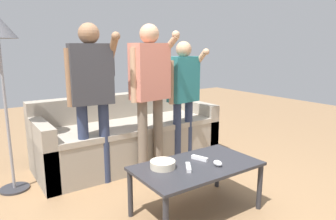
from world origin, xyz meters
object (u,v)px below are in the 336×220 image
(game_remote_nunchuk, at_px, (218,163))
(game_remote_wand_far, at_px, (200,158))
(player_left, at_px, (92,86))
(game_remote_wand_near, at_px, (188,167))
(player_center, at_px, (150,83))
(snack_bowl, at_px, (163,164))
(player_right, at_px, (183,88))
(couch, at_px, (128,137))
(coffee_table, at_px, (197,170))

(game_remote_nunchuk, relative_size, game_remote_wand_far, 0.56)
(player_left, bearing_deg, game_remote_wand_near, -70.00)
(game_remote_wand_far, bearing_deg, player_center, 89.64)
(snack_bowl, bearing_deg, game_remote_wand_near, -41.32)
(player_right, bearing_deg, player_center, -170.43)
(game_remote_nunchuk, xyz_separation_m, player_center, (-0.03, 1.03, 0.57))
(snack_bowl, distance_m, game_remote_wand_far, 0.37)
(snack_bowl, bearing_deg, player_right, 45.22)
(couch, distance_m, player_center, 0.90)
(coffee_table, distance_m, game_remote_wand_near, 0.14)
(game_remote_nunchuk, distance_m, player_right, 1.30)
(player_right, distance_m, game_remote_wand_near, 1.34)
(snack_bowl, relative_size, game_remote_wand_far, 1.32)
(player_right, bearing_deg, game_remote_wand_far, -119.28)
(player_center, bearing_deg, game_remote_wand_far, -90.36)
(player_left, bearing_deg, game_remote_wand_far, -58.08)
(player_left, xyz_separation_m, game_remote_wand_far, (0.59, -0.95, -0.57))
(coffee_table, relative_size, game_remote_wand_near, 6.85)
(couch, bearing_deg, game_remote_nunchuk, -88.57)
(couch, height_order, player_left, player_left)
(snack_bowl, height_order, game_remote_wand_far, snack_bowl)
(game_remote_nunchuk, height_order, player_right, player_right)
(player_right, relative_size, game_remote_wand_near, 9.53)
(game_remote_nunchuk, bearing_deg, coffee_table, 136.74)
(snack_bowl, xyz_separation_m, player_center, (0.37, 0.80, 0.56))
(game_remote_nunchuk, bearing_deg, player_left, 118.75)
(couch, height_order, snack_bowl, couch)
(snack_bowl, bearing_deg, player_left, 103.91)
(snack_bowl, xyz_separation_m, player_right, (0.88, 0.89, 0.46))
(coffee_table, height_order, player_center, player_center)
(game_remote_nunchuk, height_order, game_remote_wand_near, game_remote_nunchuk)
(coffee_table, height_order, game_remote_wand_near, game_remote_wand_near)
(coffee_table, relative_size, game_remote_nunchuk, 12.00)
(player_left, bearing_deg, coffee_table, -63.90)
(couch, bearing_deg, coffee_table, -93.44)
(coffee_table, xyz_separation_m, snack_bowl, (-0.27, 0.11, 0.08))
(coffee_table, bearing_deg, snack_bowl, 158.95)
(player_right, bearing_deg, player_left, 178.42)
(snack_bowl, distance_m, player_center, 1.05)
(snack_bowl, height_order, game_remote_wand_near, snack_bowl)
(coffee_table, relative_size, player_left, 0.65)
(player_left, relative_size, player_right, 1.11)
(couch, relative_size, game_remote_wand_near, 14.25)
(player_right, bearing_deg, game_remote_nunchuk, -113.49)
(game_remote_wand_near, bearing_deg, snack_bowl, 138.68)
(player_center, bearing_deg, couch, 91.12)
(game_remote_wand_far, bearing_deg, game_remote_nunchuk, -79.94)
(coffee_table, distance_m, snack_bowl, 0.30)
(couch, xyz_separation_m, player_center, (0.01, -0.52, 0.73))
(coffee_table, height_order, player_right, player_right)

